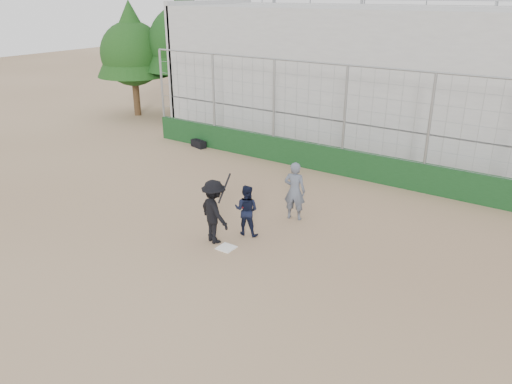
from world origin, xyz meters
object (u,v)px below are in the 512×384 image
Objects in this scene: catcher_crouched at (246,218)px; equipment_bag at (199,144)px; batter_at_plate at (214,212)px; umpire at (295,194)px.

equipment_bag is at bearing 139.37° from catcher_crouched.
umpire is (1.03, 2.49, -0.08)m from batter_at_plate.
batter_at_plate is at bearing -119.94° from catcher_crouched.
batter_at_plate is at bearing -46.55° from equipment_bag.
umpire is at bearing 67.55° from batter_at_plate.
catcher_crouched is 1.79m from umpire.
equipment_bag is (-6.18, 6.53, -0.73)m from batter_at_plate.
equipment_bag is at bearing 133.45° from batter_at_plate.
catcher_crouched is 1.28× the size of equipment_bag.
batter_at_plate is 9.02m from equipment_bag.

